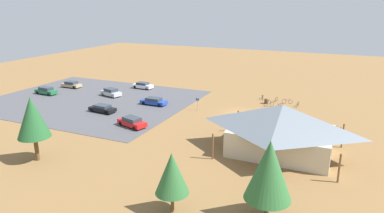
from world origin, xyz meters
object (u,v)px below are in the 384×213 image
object	(u,v)px
bicycle_black_lone_west	(267,102)
bike_pavilion	(281,127)
pine_far_west	(172,173)
car_red_aisle_side	(132,122)
bicycle_red_mid_cluster	(287,101)
car_tan_back_corner	(71,84)
bicycle_teal_back_row	(269,104)
bicycle_orange_lone_east	(320,128)
pine_east	(32,118)
bicycle_blue_yard_front	(262,97)
bicycle_purple_front_row	(280,106)
car_black_mid_lot	(102,108)
visitor_near_lot	(269,116)
lot_sign	(197,102)
bicycle_white_near_sign	(304,123)
bicycle_green_trailside	(298,105)
car_green_near_entry	(46,91)
car_white_inner_stall	(143,85)
bicycle_black_by_bin	(333,133)
bicycle_purple_edge_north	(334,139)
pine_west	(269,170)
bicycle_silver_yard_right	(339,130)
car_silver_end_stall	(111,92)
trash_bin	(266,101)
car_blue_by_curb	(154,101)
bicycle_yellow_yard_left	(276,99)
visitor_crossing_yard	(229,120)

from	to	relation	value
bicycle_black_lone_west	bike_pavilion	bearing A→B (deg)	106.69
pine_far_west	car_red_aisle_side	bearing A→B (deg)	-47.91
bicycle_red_mid_cluster	car_tan_back_corner	size ratio (longest dim) A/B	0.43
bicycle_teal_back_row	bicycle_orange_lone_east	world-z (taller)	bicycle_teal_back_row
pine_east	bicycle_blue_yard_front	xyz separation A→B (m)	(-17.39, -36.85, -4.77)
bike_pavilion	bicycle_purple_front_row	bearing A→B (deg)	-79.41
car_black_mid_lot	visitor_near_lot	world-z (taller)	visitor_near_lot
lot_sign	bicycle_red_mid_cluster	distance (m)	16.73
bicycle_white_near_sign	bicycle_green_trailside	distance (m)	9.93
bicycle_white_near_sign	car_green_near_entry	distance (m)	48.76
car_tan_back_corner	car_white_inner_stall	bearing A→B (deg)	-159.45
bicycle_black_by_bin	car_red_aisle_side	xyz separation A→B (m)	(26.90, 8.22, 0.39)
bicycle_black_by_bin	bicycle_purple_edge_north	size ratio (longest dim) A/B	0.78
bicycle_blue_yard_front	car_tan_back_corner	bearing A→B (deg)	10.61
bicycle_teal_back_row	bicycle_red_mid_cluster	size ratio (longest dim) A/B	0.87
bicycle_green_trailside	car_white_inner_stall	distance (m)	31.62
bicycle_white_near_sign	bike_pavilion	bearing A→B (deg)	83.20
pine_west	bicycle_green_trailside	distance (m)	35.35
bicycle_black_by_bin	car_red_aisle_side	size ratio (longest dim) A/B	0.26
bicycle_silver_yard_right	car_silver_end_stall	bearing A→B (deg)	-4.43
lot_sign	trash_bin	bearing A→B (deg)	-137.70
bicycle_white_near_sign	car_white_inner_stall	bearing A→B (deg)	-16.54
car_silver_end_stall	bicycle_purple_edge_north	bearing A→B (deg)	170.19
bicycle_teal_back_row	car_tan_back_corner	bearing A→B (deg)	4.40
pine_east	bicycle_black_lone_west	bearing A→B (deg)	-118.63
bicycle_orange_lone_east	car_red_aisle_side	world-z (taller)	car_red_aisle_side
bicycle_orange_lone_east	bicycle_red_mid_cluster	world-z (taller)	bicycle_red_mid_cluster
car_black_mid_lot	bicycle_black_lone_west	bearing A→B (deg)	-145.27
bike_pavilion	car_blue_by_curb	bearing A→B (deg)	-26.02
pine_east	car_red_aisle_side	bearing A→B (deg)	-104.40
car_tan_back_corner	bicycle_black_lone_west	bearing A→B (deg)	-173.23
bicycle_orange_lone_east	car_green_near_entry	size ratio (longest dim) A/B	0.27
car_white_inner_stall	car_green_near_entry	bearing A→B (deg)	38.61
bicycle_yellow_yard_left	car_tan_back_corner	bearing A→B (deg)	9.39
bicycle_yellow_yard_left	bicycle_blue_yard_front	size ratio (longest dim) A/B	0.96
pine_far_west	bicycle_red_mid_cluster	world-z (taller)	pine_far_west
car_tan_back_corner	car_black_mid_lot	world-z (taller)	car_tan_back_corner
car_red_aisle_side	lot_sign	bearing A→B (deg)	-115.67
bicycle_white_near_sign	bicycle_silver_yard_right	world-z (taller)	bicycle_silver_yard_right
bicycle_purple_edge_north	car_white_inner_stall	size ratio (longest dim) A/B	0.38
bicycle_teal_back_row	car_blue_by_curb	distance (m)	20.19
bicycle_teal_back_row	car_black_mid_lot	size ratio (longest dim) A/B	0.34
bicycle_teal_back_row	car_white_inner_stall	distance (m)	27.09
pine_west	pine_far_west	distance (m)	8.00
bicycle_blue_yard_front	bicycle_yellow_yard_left	bearing A→B (deg)	171.28
pine_far_west	visitor_crossing_yard	size ratio (longest dim) A/B	3.37
lot_sign	bicycle_red_mid_cluster	bearing A→B (deg)	-141.36
bicycle_blue_yard_front	car_black_mid_lot	xyz separation A→B (m)	(22.20, 18.85, 0.30)
pine_west	bicycle_purple_front_row	world-z (taller)	pine_west
bike_pavilion	bicycle_blue_yard_front	world-z (taller)	bike_pavilion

